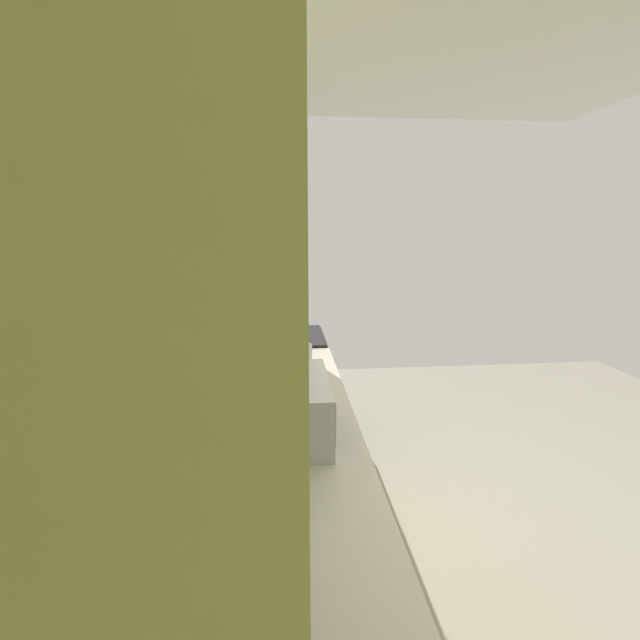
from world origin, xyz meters
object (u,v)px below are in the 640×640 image
at_px(bowl, 303,375).
at_px(kettle, 301,354).
at_px(microwave, 285,407).
at_px(oven_range, 288,386).

xyz_separation_m(bowl, kettle, (0.31, 0.00, 0.04)).
relative_size(microwave, bowl, 3.30).
xyz_separation_m(microwave, bowl, (0.65, -0.11, -0.10)).
bearing_deg(microwave, bowl, -9.77).
bearing_deg(oven_range, bowl, -174.95).
height_order(oven_range, bowl, oven_range).
bearing_deg(microwave, oven_range, -0.77).
xyz_separation_m(oven_range, kettle, (-0.71, -0.09, 0.52)).
bearing_deg(kettle, oven_range, 7.21).
height_order(oven_range, microwave, microwave).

